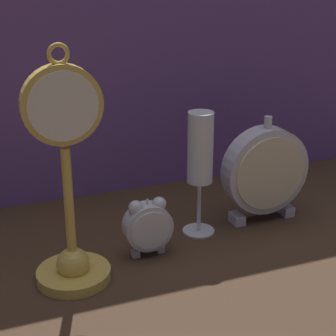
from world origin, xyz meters
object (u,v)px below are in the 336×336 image
(pocket_watch_on_stand, at_px, (69,201))
(champagne_flute, at_px, (200,157))
(alarm_clock_twin_bell, at_px, (148,224))
(mantel_clock_silver, at_px, (265,171))

(pocket_watch_on_stand, height_order, champagne_flute, pocket_watch_on_stand)
(alarm_clock_twin_bell, bearing_deg, champagne_flute, 21.83)
(pocket_watch_on_stand, bearing_deg, alarm_clock_twin_bell, 12.75)
(alarm_clock_twin_bell, distance_m, champagne_flute, 0.15)
(mantel_clock_silver, distance_m, champagne_flute, 0.14)
(pocket_watch_on_stand, bearing_deg, mantel_clock_silver, 11.67)
(champagne_flute, bearing_deg, mantel_clock_silver, 1.37)
(pocket_watch_on_stand, xyz_separation_m, mantel_clock_silver, (0.37, 0.08, -0.03))
(alarm_clock_twin_bell, relative_size, mantel_clock_silver, 0.50)
(champagne_flute, bearing_deg, alarm_clock_twin_bell, -158.17)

